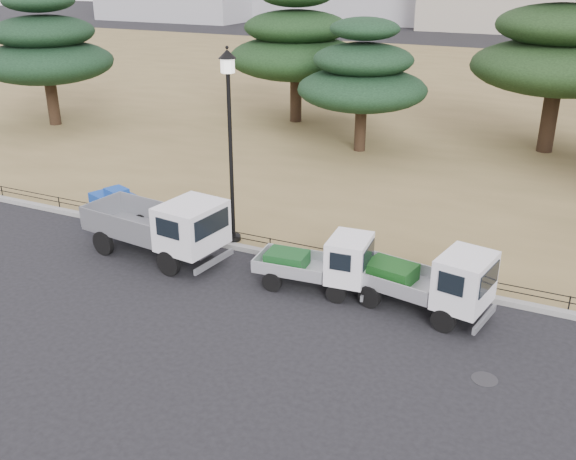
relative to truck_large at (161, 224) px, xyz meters
The scene contains 14 objects.
ground 4.26m from the truck_large, 14.55° to the right, with size 220.00×220.00×0.00m, color black.
lawn 29.85m from the truck_large, 82.35° to the left, with size 120.00×56.00×0.15m, color olive.
curb 4.40m from the truck_large, 21.56° to the left, with size 120.00×0.25×0.16m, color gray.
truck_large is the anchor object (origin of this frame).
truck_kei_front 5.42m from the truck_large, ahead, with size 3.36×1.65×1.73m.
truck_kei_rear 8.55m from the truck_large, ahead, with size 3.87×2.16×1.91m.
street_lamp 4.01m from the truck_large, 50.79° to the left, with size 0.56×0.56×6.21m.
pipe_fence 4.39m from the truck_large, 23.40° to the left, with size 38.00×0.04×0.40m.
tarp_pile 4.25m from the truck_large, 150.24° to the left, with size 1.91×1.66×1.07m.
manhole 10.77m from the truck_large, 12.02° to the right, with size 0.60×0.60×0.01m, color #2D2D30.
pine_west_far 20.11m from the truck_large, 143.54° to the left, with size 7.22×7.22×7.30m.
pine_west_near 19.12m from the truck_large, 101.88° to the left, with size 7.57×7.57×7.57m.
pine_center_left 14.44m from the truck_large, 83.54° to the left, with size 6.19×6.19×6.29m.
pine_center_right 20.78m from the truck_large, 61.17° to the left, with size 8.00×8.00×8.48m.
Camera 1 is at (7.69, -14.08, 8.80)m, focal length 40.00 mm.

